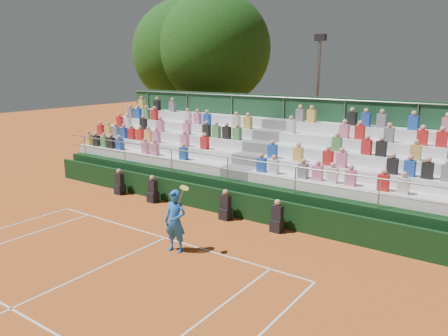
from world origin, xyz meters
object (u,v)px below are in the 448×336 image
Objects in this scene: tennis_player at (175,221)px; tree_west at (184,53)px; floodlight_mast at (318,92)px; tree_east at (215,49)px.

tree_west is at bearing 128.94° from tennis_player.
floodlight_mast is at bearing 94.25° from tennis_player.
tree_east is at bearing -8.33° from tree_west.
tree_west is (-11.27, 13.95, 5.64)m from tennis_player.
floodlight_mast is (10.32, -1.06, -2.28)m from tree_west.
tennis_player is at bearing -58.20° from tree_east.
tree_west reaches higher than tennis_player.
tree_east is at bearing 121.80° from tennis_player.
tennis_player is 13.36m from floodlight_mast.
tree_east is (-8.39, 13.53, 5.81)m from tennis_player.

